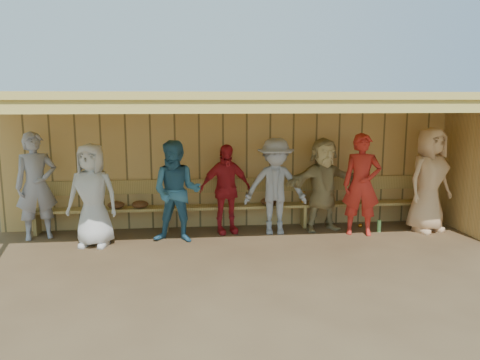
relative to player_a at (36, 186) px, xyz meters
name	(u,v)px	position (x,y,z in m)	size (l,w,h in m)	color
ground	(242,246)	(3.48, -0.81, -0.93)	(90.00, 90.00, 0.00)	brown
player_a	(36,186)	(0.00, 0.00, 0.00)	(0.68, 0.45, 1.86)	#9998A1
player_b	(92,195)	(1.04, -0.54, -0.08)	(0.83, 0.54, 1.71)	silver
player_c	(177,192)	(2.41, -0.45, -0.07)	(0.84, 0.66, 1.73)	teal
player_d	(225,189)	(3.27, 0.00, -0.12)	(0.95, 0.39, 1.62)	red
player_e	(275,186)	(4.15, -0.14, -0.07)	(1.12, 0.64, 1.73)	#989AA0
player_f	(323,184)	(5.07, 0.00, -0.07)	(1.59, 0.51, 1.72)	tan
player_g	(362,185)	(5.66, -0.35, -0.02)	(0.66, 0.43, 1.82)	red
player_h	(429,180)	(6.96, -0.27, 0.02)	(0.93, 0.61, 1.91)	#DFAF7D
dugout_structure	(260,140)	(3.87, -0.12, 0.76)	(8.80, 3.20, 2.50)	tan
bench	(236,200)	(3.48, 0.31, -0.40)	(7.60, 0.34, 0.93)	tan
dugout_equipment	(219,204)	(3.16, 0.18, -0.44)	(6.05, 0.62, 0.80)	gold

